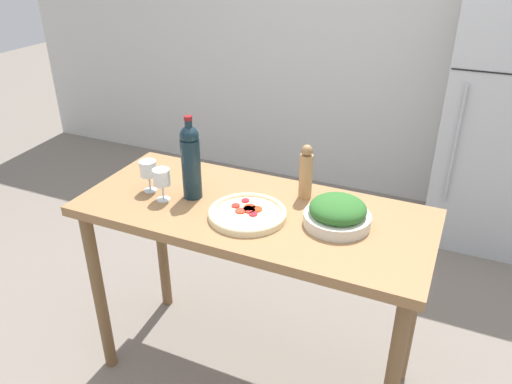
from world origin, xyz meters
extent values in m
plane|color=slate|center=(0.00, 0.00, 0.00)|extent=(14.00, 14.00, 0.00)
cube|color=silver|center=(0.00, 2.15, 1.30)|extent=(6.40, 0.06, 2.60)
cube|color=#B7BCC1|center=(0.94, 1.79, 0.84)|extent=(0.72, 0.62, 1.68)
cylinder|color=#B2B2B7|center=(0.69, 1.46, 0.76)|extent=(0.02, 0.02, 0.76)
cube|color=olive|center=(0.00, 0.00, 0.89)|extent=(1.44, 0.63, 0.04)
cylinder|color=brown|center=(-0.66, -0.25, 0.44)|extent=(0.06, 0.06, 0.87)
cylinder|color=brown|center=(-0.66, 0.25, 0.44)|extent=(0.06, 0.06, 0.87)
cylinder|color=brown|center=(0.66, 0.25, 0.44)|extent=(0.06, 0.06, 0.87)
cylinder|color=#142833|center=(-0.27, -0.01, 1.04)|extent=(0.08, 0.08, 0.26)
sphere|color=#142833|center=(-0.27, -0.01, 1.19)|extent=(0.08, 0.08, 0.08)
cylinder|color=#142833|center=(-0.27, -0.01, 1.22)|extent=(0.03, 0.03, 0.06)
cylinder|color=maroon|center=(-0.27, -0.01, 1.26)|extent=(0.03, 0.03, 0.02)
cylinder|color=silver|center=(-0.37, -0.09, 0.92)|extent=(0.06, 0.06, 0.00)
cylinder|color=silver|center=(-0.37, -0.09, 0.95)|extent=(0.01, 0.01, 0.07)
cylinder|color=white|center=(-0.37, -0.09, 1.02)|extent=(0.07, 0.07, 0.07)
cylinder|color=maroon|center=(-0.37, -0.09, 0.99)|extent=(0.06, 0.06, 0.01)
cylinder|color=silver|center=(-0.47, -0.04, 0.92)|extent=(0.06, 0.06, 0.00)
cylinder|color=silver|center=(-0.47, -0.04, 0.95)|extent=(0.01, 0.01, 0.07)
cylinder|color=white|center=(-0.47, -0.04, 1.02)|extent=(0.07, 0.07, 0.07)
cylinder|color=maroon|center=(-0.47, -0.04, 0.99)|extent=(0.06, 0.06, 0.01)
cylinder|color=#AD7F51|center=(0.16, 0.18, 1.01)|extent=(0.06, 0.06, 0.19)
sphere|color=#936C45|center=(0.16, 0.18, 1.13)|extent=(0.05, 0.05, 0.05)
cylinder|color=silver|center=(0.35, 0.02, 0.94)|extent=(0.26, 0.26, 0.05)
ellipsoid|color=#2D6628|center=(0.35, 0.02, 0.98)|extent=(0.22, 0.22, 0.09)
cylinder|color=beige|center=(0.01, -0.07, 0.92)|extent=(0.31, 0.31, 0.02)
torus|color=beige|center=(0.01, -0.07, 0.93)|extent=(0.31, 0.31, 0.02)
cylinder|color=red|center=(0.00, -0.04, 0.93)|extent=(0.04, 0.04, 0.01)
cylinder|color=red|center=(-0.04, 0.01, 0.93)|extent=(0.03, 0.03, 0.01)
cylinder|color=red|center=(0.03, -0.03, 0.93)|extent=(0.05, 0.05, 0.01)
cylinder|color=red|center=(-0.02, -0.07, 0.93)|extent=(0.04, 0.04, 0.01)
cylinder|color=red|center=(0.01, -0.06, 0.93)|extent=(0.04, 0.04, 0.01)
cylinder|color=red|center=(0.04, -0.07, 0.93)|extent=(0.03, 0.03, 0.01)
cylinder|color=red|center=(-0.06, -0.04, 0.93)|extent=(0.03, 0.03, 0.01)
cylinder|color=red|center=(0.00, -0.04, 0.93)|extent=(0.04, 0.04, 0.01)
cylinder|color=red|center=(0.01, -0.04, 0.93)|extent=(0.04, 0.04, 0.01)
cylinder|color=red|center=(0.00, -0.03, 0.93)|extent=(0.05, 0.05, 0.01)
camera|label=1|loc=(0.73, -1.60, 1.92)|focal=35.00mm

